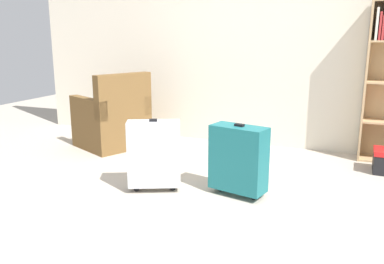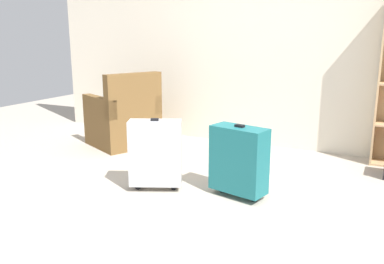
% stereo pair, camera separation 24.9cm
% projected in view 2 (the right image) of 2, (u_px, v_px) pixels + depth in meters
% --- Properties ---
extents(ground_plane, '(10.29, 10.29, 0.00)m').
position_uv_depth(ground_plane, '(174.00, 211.00, 3.13)').
color(ground_plane, '#B2A899').
extents(back_wall, '(5.88, 0.10, 2.60)m').
position_uv_depth(back_wall, '(264.00, 37.00, 4.76)').
color(back_wall, beige).
rests_on(back_wall, ground).
extents(armchair, '(0.93, 0.93, 0.90)m').
position_uv_depth(armchair, '(124.00, 120.00, 4.92)').
color(armchair, brown).
rests_on(armchair, ground).
extents(mug, '(0.12, 0.08, 0.10)m').
position_uv_depth(mug, '(155.00, 145.00, 4.80)').
color(mug, white).
rests_on(mug, ground).
extents(suitcase_teal, '(0.50, 0.31, 0.62)m').
position_uv_depth(suitcase_teal, '(239.00, 160.00, 3.33)').
color(suitcase_teal, '#19666B').
rests_on(suitcase_teal, ground).
extents(suitcase_silver, '(0.48, 0.35, 0.64)m').
position_uv_depth(suitcase_silver, '(155.00, 153.00, 3.49)').
color(suitcase_silver, '#B7BABF').
rests_on(suitcase_silver, ground).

